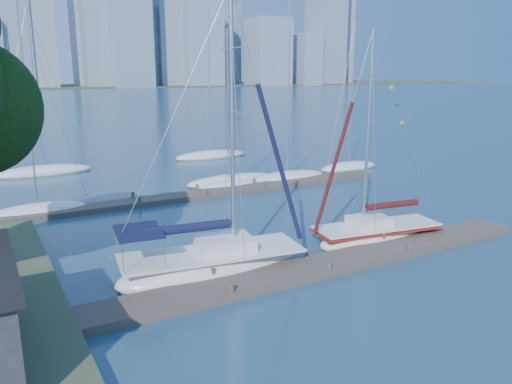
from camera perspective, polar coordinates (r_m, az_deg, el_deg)
ground at (r=24.08m, az=7.05°, el=-8.91°), size 700.00×700.00×0.00m
near_dock at (r=24.01m, az=7.06°, el=-8.46°), size 26.00×2.00×0.40m
far_dock at (r=38.19m, az=-4.86°, el=-0.08°), size 30.00×1.80×0.36m
sailboat_navy at (r=23.35m, az=-5.07°, el=-7.00°), size 9.42×4.19×13.35m
sailboat_maroon at (r=28.52m, az=13.64°, el=-3.55°), size 7.94×3.67×11.83m
bg_boat_0 at (r=35.83m, az=-23.62°, el=-1.94°), size 6.48×2.58×14.03m
bg_boat_2 at (r=40.34m, az=-3.11°, el=0.79°), size 5.90×2.85×12.66m
bg_boat_3 at (r=42.23m, az=-2.75°, el=1.40°), size 8.44×3.23×14.62m
bg_boat_4 at (r=43.23m, az=3.59°, el=1.72°), size 7.54×2.42×15.15m
bg_boat_5 at (r=48.93m, az=10.58°, el=2.89°), size 6.75×3.67×13.95m
bg_boat_6 at (r=49.70m, az=-23.14°, el=2.20°), size 8.88×5.46×15.04m
bg_boat_7 at (r=54.86m, az=-5.17°, el=4.23°), size 8.15×2.50×15.83m
skyline at (r=311.49m, az=-24.08°, el=17.70°), size 502.32×51.31×119.61m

